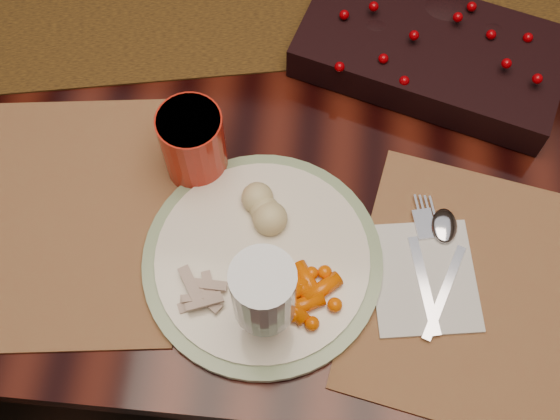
# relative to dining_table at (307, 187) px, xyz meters

# --- Properties ---
(floor) EXTENTS (5.00, 5.00, 0.00)m
(floor) POSITION_rel_dining_table_xyz_m (0.00, 0.00, -0.38)
(floor) COLOR black
(floor) RESTS_ON ground
(dining_table) EXTENTS (1.80, 1.00, 0.75)m
(dining_table) POSITION_rel_dining_table_xyz_m (0.00, 0.00, 0.00)
(dining_table) COLOR black
(dining_table) RESTS_ON floor
(centerpiece) EXTENTS (0.40, 0.28, 0.07)m
(centerpiece) POSITION_rel_dining_table_xyz_m (0.16, 0.02, 0.41)
(centerpiece) COLOR black
(centerpiece) RESTS_ON table_runner
(placemat_main) EXTENTS (0.51, 0.42, 0.00)m
(placemat_main) POSITION_rel_dining_table_xyz_m (0.30, -0.33, 0.38)
(placemat_main) COLOR brown
(placemat_main) RESTS_ON dining_table
(dinner_plate) EXTENTS (0.32, 0.32, 0.02)m
(dinner_plate) POSITION_rel_dining_table_xyz_m (-0.05, -0.31, 0.39)
(dinner_plate) COLOR silver
(dinner_plate) RESTS_ON placemat_main
(baby_carrots) EXTENTS (0.13, 0.12, 0.02)m
(baby_carrots) POSITION_rel_dining_table_xyz_m (0.01, -0.35, 0.40)
(baby_carrots) COLOR #EC5900
(baby_carrots) RESTS_ON dinner_plate
(mashed_potatoes) EXTENTS (0.08, 0.07, 0.04)m
(mashed_potatoes) POSITION_rel_dining_table_xyz_m (-0.05, -0.25, 0.42)
(mashed_potatoes) COLOR tan
(mashed_potatoes) RESTS_ON dinner_plate
(turkey_shreds) EXTENTS (0.08, 0.08, 0.02)m
(turkey_shreds) POSITION_rel_dining_table_xyz_m (-0.11, -0.36, 0.40)
(turkey_shreds) COLOR #A69991
(turkey_shreds) RESTS_ON dinner_plate
(napkin) EXTENTS (0.15, 0.17, 0.01)m
(napkin) POSITION_rel_dining_table_xyz_m (0.16, -0.31, 0.38)
(napkin) COLOR silver
(napkin) RESTS_ON placemat_main
(fork) EXTENTS (0.06, 0.17, 0.00)m
(fork) POSITION_rel_dining_table_xyz_m (0.16, -0.30, 0.39)
(fork) COLOR white
(fork) RESTS_ON napkin
(spoon) EXTENTS (0.09, 0.17, 0.00)m
(spoon) POSITION_rel_dining_table_xyz_m (0.18, -0.30, 0.39)
(spoon) COLOR silver
(spoon) RESTS_ON napkin
(red_cup) EXTENTS (0.10, 0.10, 0.11)m
(red_cup) POSITION_rel_dining_table_xyz_m (-0.15, -0.18, 0.44)
(red_cup) COLOR #B51B0C
(red_cup) RESTS_ON placemat_main
(wine_glass) EXTENTS (0.08, 0.08, 0.19)m
(wine_glass) POSITION_rel_dining_table_xyz_m (-0.03, -0.39, 0.47)
(wine_glass) COLOR silver
(wine_glass) RESTS_ON dining_table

